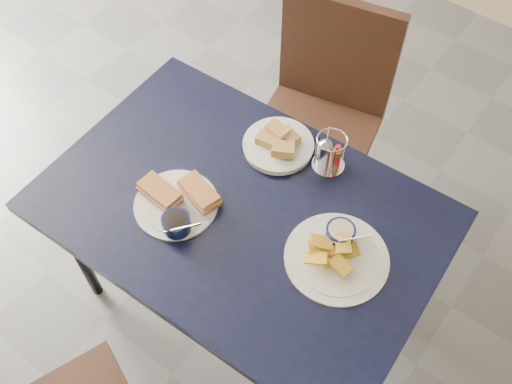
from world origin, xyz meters
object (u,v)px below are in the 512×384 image
Objects in this scene: plantain_plate at (337,250)px; bread_basket at (279,144)px; condiment_caddy at (329,154)px; chair_far at (328,106)px; sandwich_plate at (178,202)px; dining_table at (241,219)px.

plantain_plate is 1.32× the size of bread_basket.
plantain_plate is at bearing -51.79° from condiment_caddy.
sandwich_plate is (-0.06, -0.81, 0.21)m from chair_far.
condiment_caddy is (-0.21, 0.27, 0.04)m from plantain_plate.
chair_far is 0.47m from bread_basket.
dining_table is 0.29m from bread_basket.
dining_table is at bearing 35.77° from sandwich_plate.
sandwich_plate is 0.95× the size of plantain_plate.
bread_basket is (-0.38, 0.22, 0.00)m from plantain_plate.
chair_far is 0.81m from plantain_plate.
plantain_plate is 0.34m from condiment_caddy.
sandwich_plate is 2.20× the size of condiment_caddy.
chair_far reaches higher than condiment_caddy.
plantain_plate is at bearing -56.26° from chair_far.
condiment_caddy is at bearing -59.67° from chair_far.
sandwich_plate reaches higher than dining_table.
condiment_caddy reaches higher than sandwich_plate.
chair_far is at bearing 98.41° from dining_table.
bread_basket is at bearing -82.98° from chair_far.
plantain_plate is at bearing -30.38° from bread_basket.
condiment_caddy reaches higher than bread_basket.
plantain_plate is 2.32× the size of condiment_caddy.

